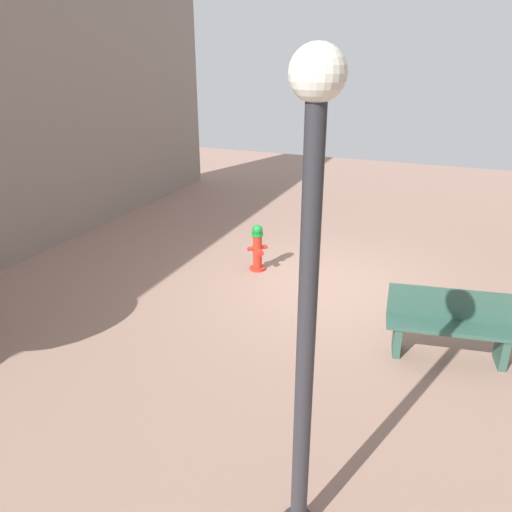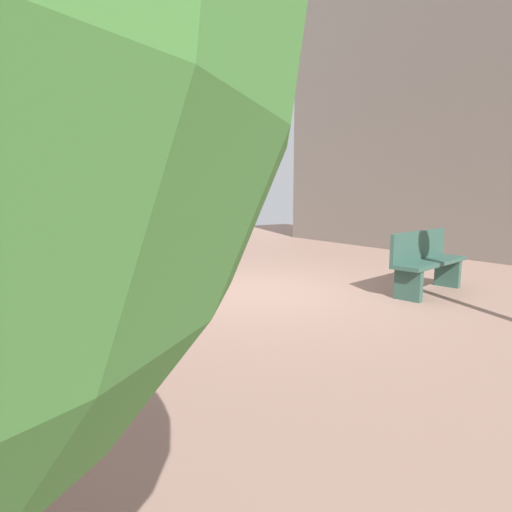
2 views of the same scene
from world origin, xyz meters
The scene contains 4 objects.
ground_plane centered at (0.00, 0.00, 0.00)m, with size 23.40×23.40×0.00m, color #9E7A6B.
fire_hydrant centered at (1.39, -0.19, 0.46)m, with size 0.36×0.36×0.91m.
bench_near centered at (-2.15, 1.53, 0.50)m, with size 1.74×0.71×0.95m.
street_lamp centered at (-1.10, 4.94, 2.46)m, with size 0.36×0.36×3.97m.
Camera 1 is at (-1.98, 8.01, 3.90)m, focal length 35.11 mm.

